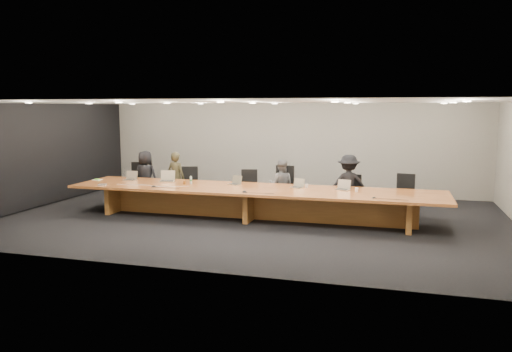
{
  "coord_description": "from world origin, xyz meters",
  "views": [
    {
      "loc": [
        3.31,
        -11.32,
        2.66
      ],
      "look_at": [
        0.0,
        0.3,
        1.0
      ],
      "focal_mm": 35.0,
      "sensor_mm": 36.0,
      "label": 1
    }
  ],
  "objects_px": {
    "chair_far_right": "(404,195)",
    "laptop_a": "(130,176)",
    "mic_center": "(244,191)",
    "chair_far_left": "(137,181)",
    "person_c": "(281,185)",
    "paper_cup_near": "(307,186)",
    "chair_mid_right": "(283,187)",
    "person_b": "(176,178)",
    "water_bottle": "(191,180)",
    "av_box": "(102,185)",
    "conference_table": "(253,197)",
    "paper_cup_far": "(357,190)",
    "mic_right": "(374,198)",
    "chair_left": "(189,186)",
    "laptop_b": "(167,176)",
    "laptop_c": "(234,180)",
    "chair_right": "(350,194)",
    "person_d": "(348,184)",
    "laptop_e": "(342,185)",
    "person_a": "(146,177)",
    "laptop_d": "(297,183)",
    "amber_mug": "(185,183)",
    "chair_mid_left": "(249,189)",
    "mic_left": "(154,186)"
  },
  "relations": [
    {
      "from": "paper_cup_far",
      "to": "chair_far_left",
      "type": "bearing_deg",
      "value": 169.07
    },
    {
      "from": "chair_far_right",
      "to": "person_a",
      "type": "xyz_separation_m",
      "value": [
        -7.01,
        -0.11,
        0.2
      ]
    },
    {
      "from": "water_bottle",
      "to": "mic_right",
      "type": "bearing_deg",
      "value": -9.68
    },
    {
      "from": "paper_cup_near",
      "to": "mic_right",
      "type": "xyz_separation_m",
      "value": [
        1.62,
        -0.95,
        -0.03
      ]
    },
    {
      "from": "laptop_b",
      "to": "mic_center",
      "type": "bearing_deg",
      "value": -37.69
    },
    {
      "from": "chair_left",
      "to": "av_box",
      "type": "bearing_deg",
      "value": -146.55
    },
    {
      "from": "person_c",
      "to": "paper_cup_far",
      "type": "height_order",
      "value": "person_c"
    },
    {
      "from": "person_a",
      "to": "water_bottle",
      "type": "height_order",
      "value": "person_a"
    },
    {
      "from": "person_b",
      "to": "person_d",
      "type": "relative_size",
      "value": 0.97
    },
    {
      "from": "chair_far_right",
      "to": "laptop_a",
      "type": "height_order",
      "value": "chair_far_right"
    },
    {
      "from": "water_bottle",
      "to": "av_box",
      "type": "distance_m",
      "value": 2.18
    },
    {
      "from": "conference_table",
      "to": "chair_mid_left",
      "type": "distance_m",
      "value": 1.3
    },
    {
      "from": "laptop_a",
      "to": "paper_cup_far",
      "type": "bearing_deg",
      "value": -4.36
    },
    {
      "from": "laptop_d",
      "to": "av_box",
      "type": "xyz_separation_m",
      "value": [
        -4.72,
        -0.95,
        -0.1
      ]
    },
    {
      "from": "laptop_b",
      "to": "chair_left",
      "type": "bearing_deg",
      "value": 55.46
    },
    {
      "from": "person_a",
      "to": "person_d",
      "type": "relative_size",
      "value": 0.97
    },
    {
      "from": "chair_far_right",
      "to": "mic_center",
      "type": "height_order",
      "value": "chair_far_right"
    },
    {
      "from": "conference_table",
      "to": "person_c",
      "type": "xyz_separation_m",
      "value": [
        0.42,
        1.22,
        0.14
      ]
    },
    {
      "from": "person_b",
      "to": "mic_center",
      "type": "bearing_deg",
      "value": 154.47
    },
    {
      "from": "mic_center",
      "to": "paper_cup_near",
      "type": "bearing_deg",
      "value": 37.99
    },
    {
      "from": "conference_table",
      "to": "paper_cup_near",
      "type": "relative_size",
      "value": 93.55
    },
    {
      "from": "person_a",
      "to": "laptop_d",
      "type": "relative_size",
      "value": 5.07
    },
    {
      "from": "chair_left",
      "to": "mic_left",
      "type": "relative_size",
      "value": 8.16
    },
    {
      "from": "chair_far_right",
      "to": "person_b",
      "type": "height_order",
      "value": "person_b"
    },
    {
      "from": "chair_mid_left",
      "to": "paper_cup_near",
      "type": "relative_size",
      "value": 10.79
    },
    {
      "from": "laptop_b",
      "to": "laptop_c",
      "type": "xyz_separation_m",
      "value": [
        1.84,
        -0.0,
        -0.03
      ]
    },
    {
      "from": "person_d",
      "to": "laptop_b",
      "type": "relative_size",
      "value": 4.05
    },
    {
      "from": "person_a",
      "to": "amber_mug",
      "type": "bearing_deg",
      "value": 147.23
    },
    {
      "from": "chair_far_left",
      "to": "person_c",
      "type": "bearing_deg",
      "value": -10.67
    },
    {
      "from": "chair_left",
      "to": "laptop_b",
      "type": "bearing_deg",
      "value": -125.29
    },
    {
      "from": "person_b",
      "to": "person_c",
      "type": "relative_size",
      "value": 1.1
    },
    {
      "from": "conference_table",
      "to": "mic_center",
      "type": "height_order",
      "value": "mic_center"
    },
    {
      "from": "chair_left",
      "to": "person_c",
      "type": "bearing_deg",
      "value": -14.38
    },
    {
      "from": "laptop_e",
      "to": "water_bottle",
      "type": "relative_size",
      "value": 1.65
    },
    {
      "from": "av_box",
      "to": "chair_mid_right",
      "type": "bearing_deg",
      "value": 8.16
    },
    {
      "from": "paper_cup_far",
      "to": "mic_right",
      "type": "bearing_deg",
      "value": -58.72
    },
    {
      "from": "chair_mid_left",
      "to": "conference_table",
      "type": "bearing_deg",
      "value": -84.63
    },
    {
      "from": "laptop_b",
      "to": "laptop_e",
      "type": "bearing_deg",
      "value": -16.23
    },
    {
      "from": "chair_left",
      "to": "person_c",
      "type": "xyz_separation_m",
      "value": [
        2.58,
        0.06,
        0.13
      ]
    },
    {
      "from": "person_b",
      "to": "laptop_d",
      "type": "height_order",
      "value": "person_b"
    },
    {
      "from": "chair_left",
      "to": "person_d",
      "type": "bearing_deg",
      "value": -15.38
    },
    {
      "from": "person_d",
      "to": "laptop_e",
      "type": "height_order",
      "value": "person_d"
    },
    {
      "from": "person_b",
      "to": "person_c",
      "type": "bearing_deg",
      "value": -169.81
    },
    {
      "from": "conference_table",
      "to": "chair_left",
      "type": "height_order",
      "value": "chair_left"
    },
    {
      "from": "person_a",
      "to": "laptop_a",
      "type": "distance_m",
      "value": 0.89
    },
    {
      "from": "chair_far_left",
      "to": "chair_mid_right",
      "type": "distance_m",
      "value": 4.28
    },
    {
      "from": "amber_mug",
      "to": "paper_cup_far",
      "type": "distance_m",
      "value": 4.24
    },
    {
      "from": "paper_cup_near",
      "to": "chair_mid_right",
      "type": "bearing_deg",
      "value": 130.45
    },
    {
      "from": "laptop_a",
      "to": "chair_mid_left",
      "type": "bearing_deg",
      "value": 13.99
    },
    {
      "from": "chair_right",
      "to": "paper_cup_near",
      "type": "xyz_separation_m",
      "value": [
        -0.95,
        -0.92,
        0.3
      ]
    }
  ]
}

